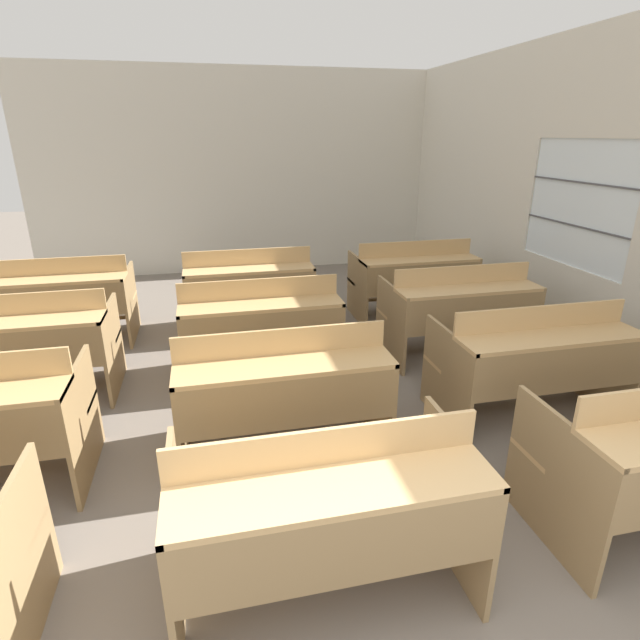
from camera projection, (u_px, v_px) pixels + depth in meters
The scene contains 11 objects.
wall_back at pixel (237, 174), 7.49m from camera, with size 5.99×0.06×2.95m.
wall_right_with_window at pixel (577, 196), 4.76m from camera, with size 0.06×7.27×2.95m.
bench_front_center at pixel (325, 508), 2.21m from camera, with size 1.34×0.75×0.90m.
bench_second_center at pixel (282, 388), 3.26m from camera, with size 1.34×0.75×0.90m.
bench_second_right at pixel (533, 359), 3.68m from camera, with size 1.34×0.75×0.90m.
bench_third_left at pixel (22, 344), 3.93m from camera, with size 1.34×0.75×0.90m.
bench_third_center at pixel (260, 325), 4.33m from camera, with size 1.34×0.75×0.90m.
bench_third_right at pixel (458, 308), 4.74m from camera, with size 1.34×0.75×0.90m.
bench_back_left at pixel (61, 299), 5.02m from camera, with size 1.34×0.75×0.90m.
bench_back_center at pixel (249, 287), 5.40m from camera, with size 1.34×0.75×0.90m.
bench_back_right at pixel (413, 277), 5.79m from camera, with size 1.34×0.75×0.90m.
Camera 1 is at (-0.51, -0.56, 2.04)m, focal length 28.00 mm.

